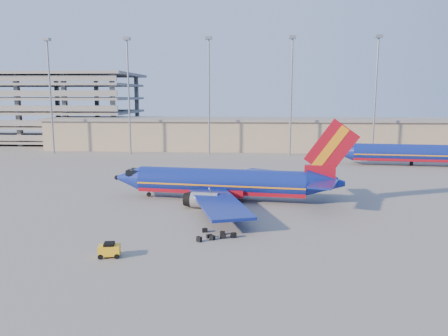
{
  "coord_description": "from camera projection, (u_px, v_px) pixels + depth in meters",
  "views": [
    {
      "loc": [
        5.86,
        -61.83,
        14.98
      ],
      "look_at": [
        1.57,
        2.8,
        4.0
      ],
      "focal_mm": 35.0,
      "sensor_mm": 36.0,
      "label": 1
    }
  ],
  "objects": [
    {
      "name": "aircraft_main",
      "position": [
        227.0,
        183.0,
        62.06
      ],
      "size": [
        34.87,
        33.36,
        11.83
      ],
      "rotation": [
        0.0,
        0.0,
        -0.12
      ],
      "color": "navy",
      "rests_on": "ground"
    },
    {
      "name": "aircraft_second",
      "position": [
        417.0,
        153.0,
        91.81
      ],
      "size": [
        35.46,
        13.76,
        12.01
      ],
      "rotation": [
        0.0,
        0.0,
        -0.1
      ],
      "color": "navy",
      "rests_on": "ground"
    },
    {
      "name": "luggage_pile",
      "position": [
        216.0,
        235.0,
        46.13
      ],
      "size": [
        4.13,
        3.73,
        0.54
      ],
      "color": "black",
      "rests_on": "ground"
    },
    {
      "name": "ground",
      "position": [
        212.0,
        198.0,
        63.71
      ],
      "size": [
        220.0,
        220.0,
        0.0
      ],
      "primitive_type": "plane",
      "color": "slate",
      "rests_on": "ground"
    },
    {
      "name": "terminal_building",
      "position": [
        268.0,
        134.0,
        119.4
      ],
      "size": [
        122.0,
        16.0,
        8.5
      ],
      "color": "gray",
      "rests_on": "ground"
    },
    {
      "name": "baggage_tug",
      "position": [
        109.0,
        250.0,
        40.49
      ],
      "size": [
        2.12,
        1.48,
        1.41
      ],
      "rotation": [
        0.0,
        0.0,
        0.16
      ],
      "color": "yellow",
      "rests_on": "ground"
    },
    {
      "name": "parking_garage",
      "position": [
        40.0,
        105.0,
        138.65
      ],
      "size": [
        62.0,
        32.0,
        21.4
      ],
      "color": "slate",
      "rests_on": "ground"
    },
    {
      "name": "light_mast_row",
      "position": [
        250.0,
        83.0,
        105.71
      ],
      "size": [
        101.6,
        1.6,
        28.65
      ],
      "color": "gray",
      "rests_on": "ground"
    }
  ]
}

